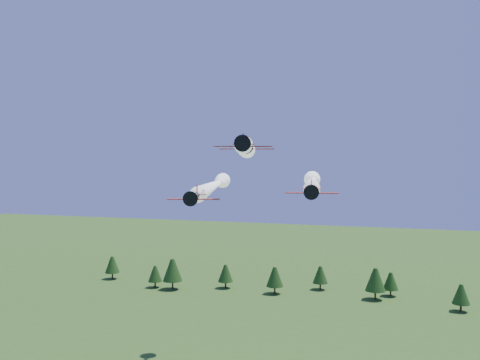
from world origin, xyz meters
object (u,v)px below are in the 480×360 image
(plane_left, at_px, (215,185))
(plane_slot, at_px, (247,147))
(plane_right, at_px, (313,182))
(plane_lead, at_px, (245,148))

(plane_left, xyz_separation_m, plane_slot, (14.50, -25.58, 7.46))
(plane_left, relative_size, plane_slot, 6.23)
(plane_right, height_order, plane_slot, plane_slot)
(plane_lead, relative_size, plane_left, 0.96)
(plane_left, relative_size, plane_right, 1.18)
(plane_left, bearing_deg, plane_slot, -74.76)
(plane_lead, relative_size, plane_right, 1.13)
(plane_slot, bearing_deg, plane_right, 62.84)
(plane_left, bearing_deg, plane_lead, -56.04)
(plane_left, distance_m, plane_right, 20.90)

